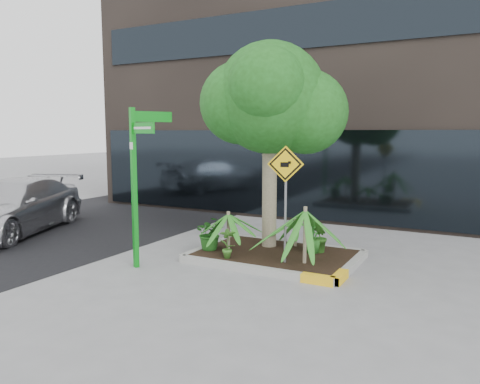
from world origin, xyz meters
The scene contains 14 objects.
ground centered at (0.00, 0.00, 0.00)m, with size 80.00×80.00×0.00m, color gray.
asphalt_road centered at (-6.50, 0.00, 0.01)m, with size 7.00×80.00×0.01m, color black.
planter centered at (0.23, 0.27, 0.10)m, with size 3.35×2.36×0.15m.
tree centered at (-0.16, 0.78, 3.36)m, with size 3.07×2.72×4.60m.
palm_front centered at (1.01, -0.16, 1.18)m, with size 1.23×1.23×1.37m.
palm_left centered at (-0.71, -0.08, 0.95)m, with size 0.96×0.96×1.07m.
palm_back centered at (0.37, 1.00, 0.73)m, with size 0.70×0.70×0.78m.
parked_car centered at (-6.92, -0.60, 0.70)m, with size 1.97×4.85×1.41m, color silver.
shrub_a centered at (-1.13, -0.13, 0.52)m, with size 0.66×0.66×0.73m, color #1D5618.
shrub_b centered at (0.88, 0.68, 0.51)m, with size 0.40×0.40×0.72m, color #24681F.
shrub_c centered at (-0.46, -0.55, 0.46)m, with size 0.33×0.33×0.62m, color #3B7725.
shrub_d centered at (1.02, 0.71, 0.49)m, with size 0.38×0.38×0.68m, color #285C1A.
street_sign_post centered at (-1.92, -1.47, 1.92)m, with size 0.85×1.14×3.11m.
cattle_sign centered at (0.65, -0.29, 1.67)m, with size 0.66×0.25×2.25m.
Camera 1 is at (4.03, -8.44, 2.66)m, focal length 35.00 mm.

